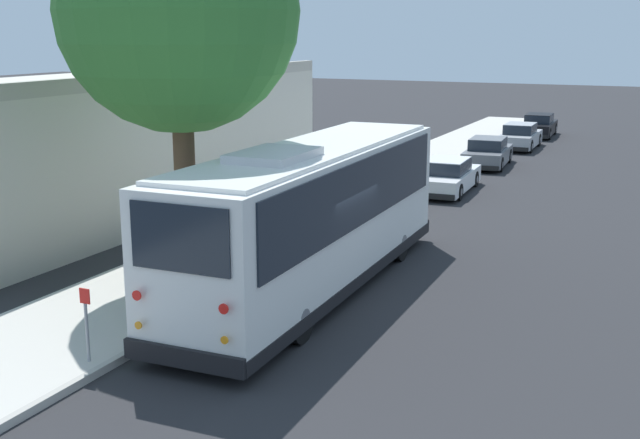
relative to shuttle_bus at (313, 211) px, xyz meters
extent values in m
plane|color=#28282B|center=(-0.36, -0.29, -1.92)|extent=(160.00, 160.00, 0.00)
cube|color=beige|center=(-0.36, 3.31, -1.85)|extent=(80.00, 3.63, 0.15)
cube|color=#AAA69D|center=(-0.36, 1.42, -1.85)|extent=(80.00, 0.14, 0.15)
cube|color=white|center=(0.01, 0.00, -0.13)|extent=(11.03, 2.66, 3.05)
cube|color=black|center=(0.01, 0.00, -1.52)|extent=(11.08, 2.71, 0.28)
cube|color=black|center=(0.01, 0.00, 0.54)|extent=(10.13, 2.72, 1.47)
cube|color=black|center=(5.52, 0.13, 0.54)|extent=(0.08, 2.10, 1.54)
cube|color=black|center=(-5.51, -0.13, 0.65)|extent=(0.08, 1.93, 1.17)
cube|color=black|center=(5.52, 0.13, 1.26)|extent=(0.08, 1.73, 0.22)
cube|color=white|center=(0.01, 0.00, 1.44)|extent=(10.35, 2.42, 0.10)
cube|color=silver|center=(-1.95, -0.05, 1.56)|extent=(2.05, 1.41, 0.20)
cube|color=black|center=(5.55, 0.13, -1.48)|extent=(0.16, 2.43, 0.36)
cube|color=black|center=(-5.54, -0.13, -1.48)|extent=(0.16, 2.43, 0.36)
cylinder|color=red|center=(-5.61, 0.73, -0.43)|extent=(0.03, 0.18, 0.18)
cylinder|color=orange|center=(-5.61, 0.73, -0.98)|extent=(0.03, 0.14, 0.14)
cylinder|color=red|center=(-5.57, -1.00, -0.43)|extent=(0.03, 0.18, 0.18)
cylinder|color=orange|center=(-5.57, -1.00, -0.98)|extent=(0.03, 0.14, 0.14)
cube|color=white|center=(5.58, 0.94, -1.31)|extent=(0.05, 0.32, 0.18)
cube|color=white|center=(5.62, -0.67, -1.31)|extent=(0.05, 0.32, 0.18)
cube|color=black|center=(5.12, 1.48, 0.84)|extent=(0.06, 0.10, 0.24)
cylinder|color=black|center=(3.23, 1.12, -1.44)|extent=(0.99, 0.32, 0.98)
cylinder|color=slate|center=(3.23, 1.12, -1.44)|extent=(0.45, 0.33, 0.44)
cylinder|color=black|center=(3.28, -0.97, -1.44)|extent=(0.99, 0.32, 0.98)
cylinder|color=slate|center=(3.28, -0.97, -1.44)|extent=(0.45, 0.33, 0.44)
cylinder|color=black|center=(-3.10, 0.97, -1.44)|extent=(0.99, 0.32, 0.98)
cylinder|color=slate|center=(-3.10, 0.97, -1.44)|extent=(0.45, 0.33, 0.44)
cylinder|color=black|center=(-3.05, -1.12, -1.44)|extent=(0.99, 0.32, 0.98)
cylinder|color=slate|center=(-3.05, -1.12, -1.44)|extent=(0.45, 0.33, 0.44)
cube|color=silver|center=(12.93, 0.49, -1.47)|extent=(4.55, 1.91, 0.61)
cube|color=black|center=(12.82, 0.48, -0.92)|extent=(2.19, 1.57, 0.48)
cube|color=silver|center=(12.82, 0.48, -0.68)|extent=(2.10, 1.53, 0.05)
cube|color=black|center=(15.20, 0.59, -1.67)|extent=(0.15, 1.66, 0.20)
cube|color=black|center=(10.67, 0.39, -1.67)|extent=(0.15, 1.66, 0.20)
cylinder|color=black|center=(14.31, 1.33, -1.62)|extent=(0.62, 0.23, 0.61)
cylinder|color=slate|center=(14.31, 1.33, -1.62)|extent=(0.29, 0.23, 0.28)
cylinder|color=black|center=(14.38, -0.23, -1.62)|extent=(0.62, 0.23, 0.61)
cylinder|color=slate|center=(14.38, -0.23, -1.62)|extent=(0.29, 0.23, 0.28)
cylinder|color=black|center=(11.49, 1.20, -1.62)|extent=(0.62, 0.23, 0.61)
cylinder|color=slate|center=(11.49, 1.20, -1.62)|extent=(0.29, 0.23, 0.28)
cylinder|color=black|center=(11.55, -0.36, -1.62)|extent=(0.62, 0.23, 0.61)
cylinder|color=slate|center=(11.55, -0.36, -1.62)|extent=(0.29, 0.23, 0.28)
cube|color=slate|center=(19.45, 0.47, -1.44)|extent=(4.25, 1.99, 0.64)
cube|color=black|center=(19.35, 0.46, -0.88)|extent=(2.06, 1.60, 0.48)
cube|color=slate|center=(19.35, 0.46, -0.64)|extent=(1.98, 1.56, 0.05)
cube|color=black|center=(21.54, 0.62, -1.66)|extent=(0.20, 1.64, 0.20)
cube|color=black|center=(17.37, 0.31, -1.66)|extent=(0.20, 1.64, 0.20)
cylinder|color=black|center=(20.70, 1.33, -1.60)|extent=(0.67, 0.25, 0.65)
cylinder|color=slate|center=(20.70, 1.33, -1.60)|extent=(0.31, 0.24, 0.29)
cylinder|color=black|center=(20.82, -0.21, -1.60)|extent=(0.67, 0.25, 0.65)
cylinder|color=slate|center=(20.82, -0.21, -1.60)|extent=(0.31, 0.24, 0.29)
cylinder|color=black|center=(18.09, 1.14, -1.60)|extent=(0.67, 0.25, 0.65)
cylinder|color=slate|center=(18.09, 1.14, -1.60)|extent=(0.31, 0.24, 0.29)
cylinder|color=black|center=(18.21, -0.40, -1.60)|extent=(0.67, 0.25, 0.65)
cylinder|color=slate|center=(18.21, -0.40, -1.60)|extent=(0.31, 0.24, 0.29)
cube|color=#A8AAAF|center=(25.73, 0.25, -1.43)|extent=(4.25, 1.74, 0.65)
cube|color=black|center=(25.62, 0.25, -0.87)|extent=(2.03, 1.47, 0.48)
cube|color=#A8AAAF|center=(25.62, 0.25, -0.63)|extent=(1.95, 1.43, 0.05)
cube|color=black|center=(27.86, 0.30, -1.66)|extent=(0.11, 1.60, 0.20)
cube|color=black|center=(23.60, 0.21, -1.66)|extent=(0.11, 1.60, 0.20)
cylinder|color=black|center=(27.05, 1.03, -1.59)|extent=(0.67, 0.21, 0.67)
cylinder|color=slate|center=(27.05, 1.03, -1.59)|extent=(0.30, 0.23, 0.30)
cylinder|color=black|center=(27.08, -0.47, -1.59)|extent=(0.67, 0.21, 0.67)
cylinder|color=slate|center=(27.08, -0.47, -1.59)|extent=(0.30, 0.23, 0.30)
cylinder|color=black|center=(24.38, 0.97, -1.59)|extent=(0.67, 0.21, 0.67)
cylinder|color=slate|center=(24.38, 0.97, -1.59)|extent=(0.30, 0.23, 0.30)
cylinder|color=black|center=(24.41, -0.52, -1.59)|extent=(0.67, 0.21, 0.67)
cylinder|color=slate|center=(24.41, -0.52, -1.59)|extent=(0.30, 0.23, 0.30)
cube|color=black|center=(31.18, 0.24, -1.43)|extent=(4.29, 1.81, 0.65)
cube|color=black|center=(31.07, 0.24, -0.87)|extent=(2.06, 1.49, 0.48)
cube|color=black|center=(31.07, 0.24, -0.63)|extent=(1.98, 1.46, 0.05)
cube|color=black|center=(33.32, 0.33, -1.66)|extent=(0.14, 1.59, 0.20)
cube|color=black|center=(29.04, 0.16, -1.66)|extent=(0.14, 1.59, 0.20)
cylinder|color=black|center=(32.48, 1.04, -1.59)|extent=(0.67, 0.23, 0.67)
cylinder|color=slate|center=(32.48, 1.04, -1.59)|extent=(0.31, 0.23, 0.30)
cylinder|color=black|center=(32.54, -0.44, -1.59)|extent=(0.67, 0.23, 0.67)
cylinder|color=slate|center=(32.54, -0.44, -1.59)|extent=(0.31, 0.23, 0.30)
cylinder|color=black|center=(29.81, 0.93, -1.59)|extent=(0.67, 0.23, 0.67)
cylinder|color=slate|center=(29.81, 0.93, -1.59)|extent=(0.31, 0.23, 0.30)
cylinder|color=black|center=(29.87, -0.55, -1.59)|extent=(0.67, 0.23, 0.67)
cylinder|color=slate|center=(29.87, -0.55, -1.59)|extent=(0.31, 0.23, 0.30)
cylinder|color=brown|center=(-0.71, 3.01, 0.39)|extent=(0.50, 0.50, 4.32)
sphere|color=#387A33|center=(-0.71, 3.01, 4.48)|extent=(5.51, 5.51, 5.51)
cylinder|color=gray|center=(-5.78, 1.75, -1.23)|extent=(0.06, 0.06, 1.10)
cube|color=red|center=(-5.78, 1.75, -0.54)|extent=(0.02, 0.22, 0.28)
cylinder|color=gray|center=(-4.31, 1.75, -1.27)|extent=(0.06, 0.06, 1.02)
cylinder|color=gold|center=(7.95, 1.78, -1.45)|extent=(0.22, 0.22, 0.65)
sphere|color=gold|center=(7.95, 1.78, -1.06)|extent=(0.20, 0.20, 0.20)
cube|color=beige|center=(5.16, 10.52, 0.26)|extent=(18.25, 7.50, 4.38)
cube|color=#A9A497|center=(5.16, 6.92, 2.65)|extent=(18.25, 0.30, 0.40)
camera|label=1|loc=(-16.27, -7.70, 4.03)|focal=45.00mm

